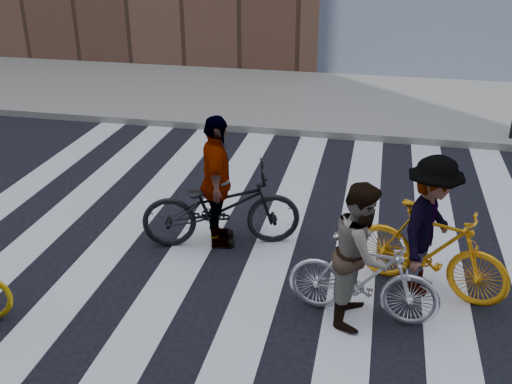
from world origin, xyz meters
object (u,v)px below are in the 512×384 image
(bike_dark_rear, at_px, (221,207))
(rider_mid, at_px, (361,253))
(bike_yellow_right, at_px, (431,250))
(rider_right, at_px, (430,227))
(bike_silver_mid, at_px, (363,278))
(rider_rear, at_px, (217,182))

(bike_dark_rear, height_order, rider_mid, rider_mid)
(rider_mid, bearing_deg, bike_dark_rear, 62.52)
(bike_yellow_right, bearing_deg, rider_right, 111.48)
(bike_dark_rear, relative_size, rider_right, 1.24)
(bike_silver_mid, xyz_separation_m, bike_yellow_right, (0.75, 0.69, 0.05))
(bike_yellow_right, xyz_separation_m, rider_mid, (-0.80, -0.69, 0.26))
(rider_mid, height_order, rider_right, rider_right)
(bike_dark_rear, distance_m, rider_rear, 0.36)
(rider_mid, bearing_deg, bike_yellow_right, -42.62)
(bike_silver_mid, bearing_deg, rider_rear, 63.86)
(bike_dark_rear, bearing_deg, rider_rear, 73.40)
(rider_mid, bearing_deg, rider_rear, 63.20)
(bike_silver_mid, relative_size, rider_right, 0.98)
(bike_yellow_right, height_order, rider_rear, rider_rear)
(bike_yellow_right, distance_m, rider_right, 0.31)
(rider_right, bearing_deg, bike_yellow_right, -68.52)
(bike_yellow_right, bearing_deg, rider_rear, 99.50)
(bike_silver_mid, bearing_deg, rider_mid, 96.33)
(bike_dark_rear, distance_m, rider_right, 2.74)
(bike_yellow_right, xyz_separation_m, rider_right, (-0.05, 0.00, 0.31))
(bike_dark_rear, relative_size, rider_rear, 1.16)
(rider_mid, height_order, rider_rear, rider_rear)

